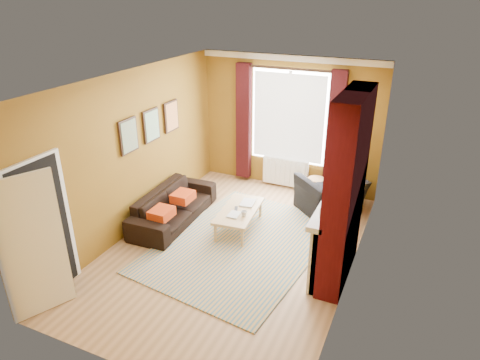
% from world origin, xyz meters
% --- Properties ---
extents(ground, '(5.50, 5.50, 0.00)m').
position_xyz_m(ground, '(0.00, 0.00, 0.00)').
color(ground, '#956C44').
rests_on(ground, ground).
extents(room_walls, '(3.82, 5.54, 2.83)m').
position_xyz_m(room_walls, '(0.64, 0.27, 1.39)').
color(room_walls, brown).
rests_on(room_walls, ground).
extents(striped_rug, '(2.84, 3.65, 0.02)m').
position_xyz_m(striped_rug, '(0.07, 0.15, 0.01)').
color(striped_rug, teal).
rests_on(striped_rug, ground).
extents(sofa, '(0.88, 2.08, 0.60)m').
position_xyz_m(sofa, '(-1.42, 0.41, 0.30)').
color(sofa, black).
rests_on(sofa, ground).
extents(armchair, '(1.47, 1.47, 0.72)m').
position_xyz_m(armchair, '(1.14, 1.95, 0.36)').
color(armchair, black).
rests_on(armchair, ground).
extents(coffee_table, '(0.72, 1.26, 0.40)m').
position_xyz_m(coffee_table, '(-0.17, 0.60, 0.36)').
color(coffee_table, tan).
rests_on(coffee_table, ground).
extents(wicker_stool, '(0.45, 0.45, 0.44)m').
position_xyz_m(wicker_stool, '(0.75, 2.40, 0.22)').
color(wicker_stool, olive).
rests_on(wicker_stool, ground).
extents(floor_lamp, '(0.26, 0.26, 1.46)m').
position_xyz_m(floor_lamp, '(1.55, 2.32, 1.15)').
color(floor_lamp, black).
rests_on(floor_lamp, ground).
extents(book_a, '(0.20, 0.27, 0.02)m').
position_xyz_m(book_a, '(-0.26, 0.36, 0.41)').
color(book_a, '#999999').
rests_on(book_a, coffee_table).
extents(book_b, '(0.28, 0.36, 0.03)m').
position_xyz_m(book_b, '(-0.24, 0.86, 0.41)').
color(book_b, '#999999').
rests_on(book_b, coffee_table).
extents(mug, '(0.12, 0.12, 0.10)m').
position_xyz_m(mug, '(0.00, 0.41, 0.45)').
color(mug, '#999999').
rests_on(mug, coffee_table).
extents(tv_remote, '(0.11, 0.18, 0.02)m').
position_xyz_m(tv_remote, '(-0.22, 0.57, 0.41)').
color(tv_remote, '#27282A').
rests_on(tv_remote, coffee_table).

